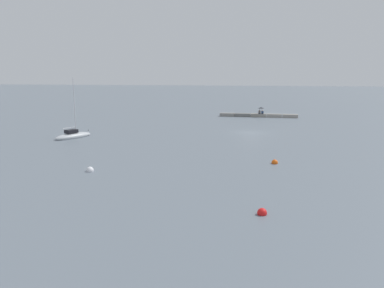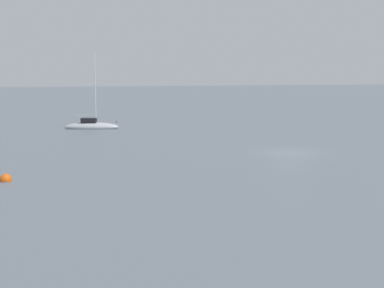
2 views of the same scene
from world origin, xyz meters
name	(u,v)px [view 1 (image 1 of 2)]	position (x,y,z in m)	size (l,w,h in m)	color
ground_plane	(251,133)	(0.00, 0.00, 0.00)	(500.00, 500.00, 0.00)	slate
seawall_pier	(258,115)	(0.00, -20.78, 0.31)	(14.38, 1.41, 0.62)	gray
person_seated_blue_left	(262,112)	(-0.76, -20.56, 0.87)	(0.42, 0.63, 0.73)	#1E2333
person_seated_grey_right	(259,112)	(-0.20, -20.79, 0.87)	(0.42, 0.63, 0.73)	#1E2333
umbrella_open_black	(261,108)	(-0.48, -20.72, 1.72)	(1.19, 1.19, 1.26)	black
sailboat_grey_far	(73,136)	(21.36, 8.99, 0.26)	(3.35, 5.45, 7.58)	#ADB2B7
mooring_buoy_near	(90,170)	(11.35, 24.23, 0.10)	(0.58, 0.58, 0.58)	white
mooring_buoy_mid	(275,163)	(-3.18, 18.21, 0.10)	(0.56, 0.56, 0.56)	#EA5914
mooring_buoy_far	(262,213)	(-2.55, 31.15, 0.10)	(0.55, 0.55, 0.55)	red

